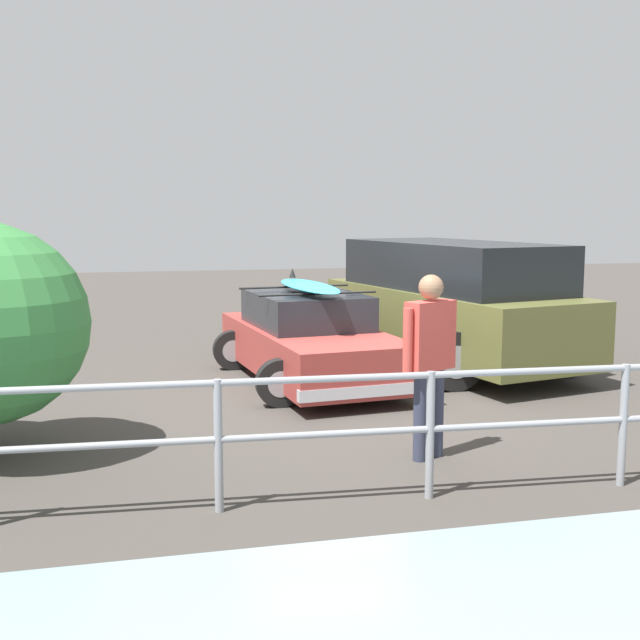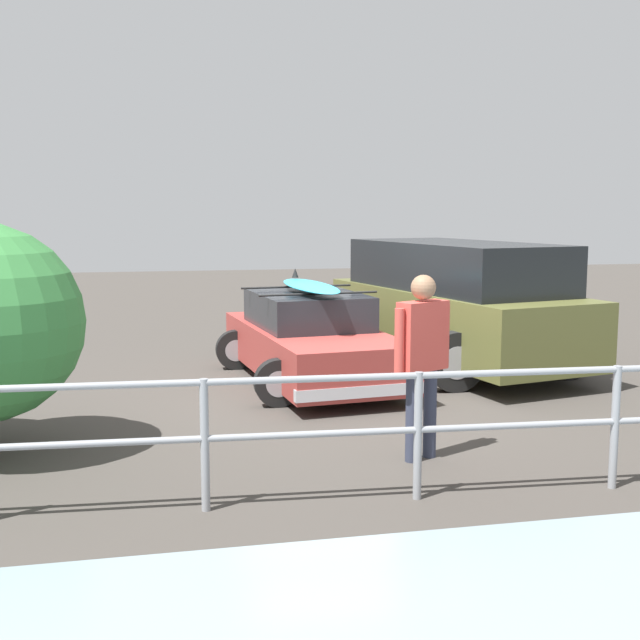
# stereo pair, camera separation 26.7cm
# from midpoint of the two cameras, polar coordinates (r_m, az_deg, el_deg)

# --- Properties ---
(ground_plane) EXTENTS (44.00, 44.00, 0.02)m
(ground_plane) POSITION_cam_midpoint_polar(r_m,az_deg,el_deg) (10.53, 2.25, -5.27)
(ground_plane) COLOR #423D38
(ground_plane) RESTS_ON ground
(sedan_car) EXTENTS (2.45, 4.12, 1.52)m
(sedan_car) POSITION_cam_midpoint_polar(r_m,az_deg,el_deg) (11.14, -0.02, -1.40)
(sedan_car) COLOR #9E3833
(sedan_car) RESTS_ON ground
(suv_car) EXTENTS (3.24, 5.12, 1.90)m
(suv_car) POSITION_cam_midpoint_polar(r_m,az_deg,el_deg) (12.35, 10.14, 1.21)
(suv_car) COLOR brown
(suv_car) RESTS_ON ground
(person_bystander) EXTENTS (0.63, 0.40, 1.78)m
(person_bystander) POSITION_cam_midpoint_polar(r_m,az_deg,el_deg) (7.65, 8.28, -2.11)
(person_bystander) COLOR #33384C
(person_bystander) RESTS_ON ground
(railing_fence) EXTENTS (8.72, 0.58, 1.07)m
(railing_fence) POSITION_cam_midpoint_polar(r_m,az_deg,el_deg) (6.47, 0.72, -7.07)
(railing_fence) COLOR gray
(railing_fence) RESTS_ON ground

